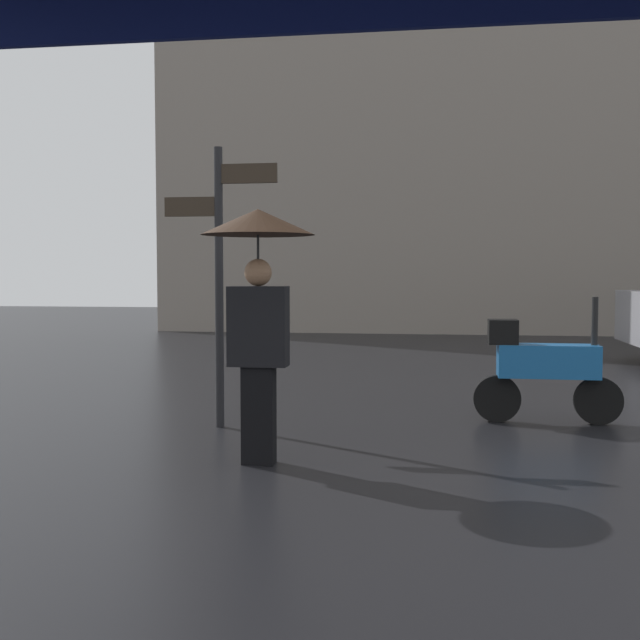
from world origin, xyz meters
TOP-DOWN VIEW (x-y plane):
  - pedestrian_with_umbrella at (-1.69, 2.90)m, footprint 0.86×0.86m
  - parked_scooter at (0.68, 4.90)m, footprint 1.42×0.32m
  - street_signpost at (-2.37, 4.24)m, footprint 1.08×0.08m
  - building_block at (0.00, 17.65)m, footprint 14.79×3.18m

SIDE VIEW (x-z plane):
  - parked_scooter at x=0.68m, z-range -0.06..1.17m
  - pedestrian_with_umbrella at x=-1.69m, z-range 0.50..2.44m
  - street_signpost at x=-2.37m, z-range 0.29..2.93m
  - building_block at x=0.00m, z-range 0.00..16.89m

